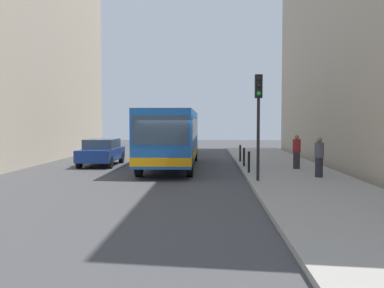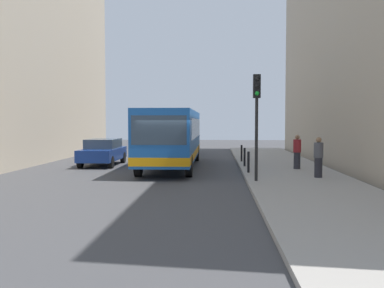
{
  "view_description": "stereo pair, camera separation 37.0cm",
  "coord_description": "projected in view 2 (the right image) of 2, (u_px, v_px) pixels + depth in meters",
  "views": [
    {
      "loc": [
        1.67,
        -18.27,
        2.43
      ],
      "look_at": [
        0.82,
        2.49,
        1.36
      ],
      "focal_mm": 40.24,
      "sensor_mm": 36.0,
      "label": 1
    },
    {
      "loc": [
        2.04,
        -18.25,
        2.43
      ],
      "look_at": [
        0.82,
        2.49,
        1.36
      ],
      "focal_mm": 40.24,
      "sensor_mm": 36.0,
      "label": 2
    }
  ],
  "objects": [
    {
      "name": "car_behind_bus",
      "position": [
        178.0,
        144.0,
        32.81
      ],
      "size": [
        2.12,
        4.52,
        1.48
      ],
      "rotation": [
        0.0,
        0.0,
        3.21
      ],
      "color": "black",
      "rests_on": "ground"
    },
    {
      "name": "bollard_near",
      "position": [
        248.0,
        162.0,
        19.37
      ],
      "size": [
        0.11,
        0.11,
        0.95
      ],
      "primitive_type": "cylinder",
      "color": "black",
      "rests_on": "sidewalk"
    },
    {
      "name": "bus",
      "position": [
        172.0,
        135.0,
        22.95
      ],
      "size": [
        2.58,
        11.03,
        3.0
      ],
      "rotation": [
        0.0,
        0.0,
        3.15
      ],
      "color": "#19519E",
      "rests_on": "ground"
    },
    {
      "name": "ground_plane",
      "position": [
        170.0,
        179.0,
        18.44
      ],
      "size": [
        80.0,
        80.0,
        0.0
      ],
      "primitive_type": "plane",
      "color": "#424244"
    },
    {
      "name": "sidewalk",
      "position": [
        297.0,
        178.0,
        18.12
      ],
      "size": [
        4.4,
        40.0,
        0.15
      ],
      "primitive_type": "cube",
      "color": "#9E9991",
      "rests_on": "ground"
    },
    {
      "name": "bollard_far",
      "position": [
        242.0,
        153.0,
        24.88
      ],
      "size": [
        0.11,
        0.11,
        0.95
      ],
      "primitive_type": "cylinder",
      "color": "black",
      "rests_on": "sidewalk"
    },
    {
      "name": "traffic_light",
      "position": [
        257.0,
        107.0,
        16.5
      ],
      "size": [
        0.28,
        0.33,
        4.1
      ],
      "color": "black",
      "rests_on": "sidewalk"
    },
    {
      "name": "bollard_mid",
      "position": [
        245.0,
        157.0,
        22.12
      ],
      "size": [
        0.11,
        0.11,
        0.95
      ],
      "primitive_type": "cylinder",
      "color": "black",
      "rests_on": "sidewalk"
    },
    {
      "name": "pedestrian_mid_sidewalk",
      "position": [
        297.0,
        152.0,
        20.87
      ],
      "size": [
        0.38,
        0.38,
        1.66
      ],
      "rotation": [
        0.0,
        0.0,
        1.14
      ],
      "color": "#26262D",
      "rests_on": "sidewalk"
    },
    {
      "name": "pedestrian_near_signal",
      "position": [
        318.0,
        157.0,
        17.64
      ],
      "size": [
        0.38,
        0.38,
        1.66
      ],
      "rotation": [
        0.0,
        0.0,
        1.43
      ],
      "color": "#26262D",
      "rests_on": "sidewalk"
    },
    {
      "name": "car_beside_bus",
      "position": [
        103.0,
        151.0,
        24.1
      ],
      "size": [
        1.89,
        4.41,
        1.48
      ],
      "rotation": [
        0.0,
        0.0,
        3.15
      ],
      "color": "navy",
      "rests_on": "ground"
    }
  ]
}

